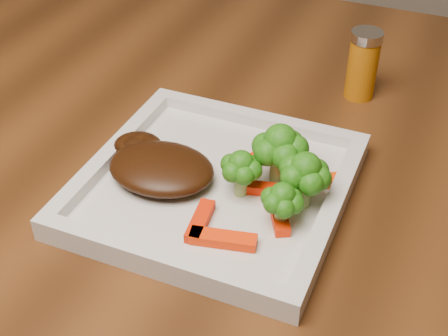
% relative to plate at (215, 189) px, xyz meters
% --- Properties ---
extents(plate, '(0.27, 0.27, 0.01)m').
position_rel_plate_xyz_m(plate, '(0.00, 0.00, 0.00)').
color(plate, silver).
rests_on(plate, dining_table).
extents(steak, '(0.12, 0.09, 0.03)m').
position_rel_plate_xyz_m(steak, '(-0.06, -0.01, 0.02)').
color(steak, '#331807').
rests_on(steak, plate).
extents(broccoli_0, '(0.08, 0.08, 0.07)m').
position_rel_plate_xyz_m(broccoli_0, '(0.06, 0.03, 0.04)').
color(broccoli_0, '#257814').
rests_on(broccoli_0, plate).
extents(broccoli_1, '(0.07, 0.07, 0.06)m').
position_rel_plate_xyz_m(broccoli_1, '(0.09, 0.00, 0.04)').
color(broccoli_1, '#236110').
rests_on(broccoli_1, plate).
extents(broccoli_2, '(0.06, 0.06, 0.06)m').
position_rel_plate_xyz_m(broccoli_2, '(0.08, -0.03, 0.04)').
color(broccoli_2, '#2C6F12').
rests_on(broccoli_2, plate).
extents(broccoli_3, '(0.05, 0.05, 0.06)m').
position_rel_plate_xyz_m(broccoli_3, '(0.03, -0.00, 0.04)').
color(broccoli_3, '#1D5F0F').
rests_on(broccoli_3, plate).
extents(carrot_0, '(0.07, 0.03, 0.01)m').
position_rel_plate_xyz_m(carrot_0, '(0.04, -0.08, 0.01)').
color(carrot_0, '#F12E03').
rests_on(carrot_0, plate).
extents(carrot_2, '(0.02, 0.06, 0.01)m').
position_rel_plate_xyz_m(carrot_2, '(0.01, -0.06, 0.01)').
color(carrot_2, red).
rests_on(carrot_2, plate).
extents(carrot_3, '(0.06, 0.04, 0.01)m').
position_rel_plate_xyz_m(carrot_3, '(0.10, 0.04, 0.01)').
color(carrot_3, '#DF3C03').
rests_on(carrot_3, plate).
extents(carrot_4, '(0.03, 0.06, 0.01)m').
position_rel_plate_xyz_m(carrot_4, '(0.03, 0.06, 0.01)').
color(carrot_4, '#FF2004').
rests_on(carrot_4, plate).
extents(carrot_5, '(0.04, 0.06, 0.01)m').
position_rel_plate_xyz_m(carrot_5, '(0.08, -0.02, 0.01)').
color(carrot_5, '#F92604').
rests_on(carrot_5, plate).
extents(carrot_6, '(0.05, 0.02, 0.01)m').
position_rel_plate_xyz_m(carrot_6, '(0.05, 0.01, 0.01)').
color(carrot_6, '#F72304').
rests_on(carrot_6, plate).
extents(spice_shaker, '(0.05, 0.05, 0.09)m').
position_rel_plate_xyz_m(spice_shaker, '(0.10, 0.26, 0.04)').
color(spice_shaker, '#A65B09').
rests_on(spice_shaker, dining_table).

